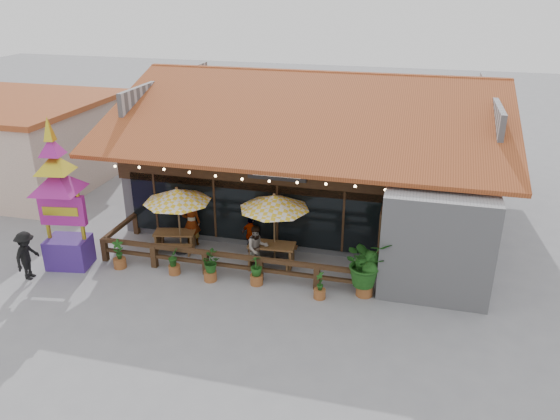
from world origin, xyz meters
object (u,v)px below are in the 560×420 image
(picnic_table_left, at_px, (175,237))
(thai_sign_tower, at_px, (58,185))
(picnic_table_right, at_px, (272,251))
(tropical_plant, at_px, (366,264))
(umbrella_right, at_px, (274,202))
(pedestrian, at_px, (27,255))
(umbrella_left, at_px, (177,196))

(picnic_table_left, height_order, thai_sign_tower, thai_sign_tower)
(picnic_table_right, bearing_deg, tropical_plant, -19.85)
(umbrella_right, bearing_deg, picnic_table_left, -179.79)
(thai_sign_tower, distance_m, pedestrian, 2.68)
(umbrella_right, bearing_deg, pedestrian, -157.39)
(umbrella_left, bearing_deg, picnic_table_left, 148.37)
(picnic_table_right, height_order, tropical_plant, tropical_plant)
(thai_sign_tower, height_order, tropical_plant, thai_sign_tower)
(picnic_table_right, relative_size, tropical_plant, 0.86)
(tropical_plant, bearing_deg, pedestrian, -171.01)
(umbrella_left, xyz_separation_m, pedestrian, (-4.34, -3.10, -1.47))
(thai_sign_tower, relative_size, tropical_plant, 2.88)
(picnic_table_left, height_order, pedestrian, pedestrian)
(picnic_table_left, xyz_separation_m, pedestrian, (-4.00, -3.31, 0.38))
(umbrella_left, relative_size, umbrella_right, 1.14)
(umbrella_left, distance_m, picnic_table_right, 4.03)
(umbrella_left, height_order, pedestrian, umbrella_left)
(picnic_table_left, xyz_separation_m, thai_sign_tower, (-3.17, -2.15, 2.65))
(picnic_table_right, distance_m, pedestrian, 8.53)
(picnic_table_right, bearing_deg, umbrella_right, 79.90)
(picnic_table_left, xyz_separation_m, picnic_table_right, (3.94, -0.22, 0.05))
(picnic_table_left, relative_size, pedestrian, 1.01)
(umbrella_right, height_order, picnic_table_left, umbrella_right)
(umbrella_right, relative_size, tropical_plant, 1.32)
(thai_sign_tower, bearing_deg, umbrella_left, 29.02)
(thai_sign_tower, bearing_deg, picnic_table_left, 34.13)
(umbrella_right, xyz_separation_m, pedestrian, (-7.98, -3.32, -1.49))
(umbrella_left, xyz_separation_m, picnic_table_right, (3.60, -0.01, -1.81))
(umbrella_left, bearing_deg, umbrella_right, 3.46)
(picnic_table_right, relative_size, thai_sign_tower, 0.30)
(umbrella_right, height_order, thai_sign_tower, thai_sign_tower)
(tropical_plant, height_order, pedestrian, tropical_plant)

